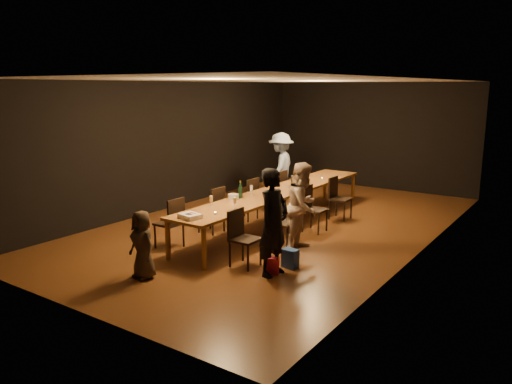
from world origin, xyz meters
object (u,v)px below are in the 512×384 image
Objects in this scene: child at (142,245)px; chair_right_1 at (284,222)px; plate_stack at (233,197)px; birthday_cake at (190,216)px; chair_left_2 at (246,199)px; chair_left_3 at (275,190)px; chair_right_3 at (341,198)px; woman_tan at (303,206)px; champagne_bottle at (240,189)px; chair_right_0 at (245,239)px; chair_left_1 at (211,210)px; man_blue at (281,167)px; ice_bucket at (296,181)px; chair_left_0 at (169,223)px; woman_birthday at (274,222)px; table at (279,193)px; chair_right_2 at (315,209)px.

chair_right_1 is at bearing 78.19° from child.
birthday_cake is at bearing -81.20° from plate_stack.
chair_left_2 is at bearing 117.51° from birthday_cake.
chair_left_2 is at bearing 110.75° from child.
chair_left_3 reaches higher than plate_stack.
chair_right_3 is 0.59× the size of woman_tan.
champagne_bottle reaches higher than chair_right_1.
chair_left_3 is 4.94m from child.
chair_right_0 is 1.00× the size of chair_left_1.
man_blue is 4.58× the size of birthday_cake.
chair_right_3 is 2.08m from chair_left_2.
chair_right_0 is 3.13m from ice_bucket.
chair_left_3 is at bearing 112.57° from birthday_cake.
chair_left_0 is at bearing -106.68° from ice_bucket.
woman_birthday reaches higher than chair_right_0.
child is at bearing -171.79° from chair_left_3.
chair_right_2 is (0.85, 0.00, -0.24)m from table.
woman_birthday is at bearing -91.28° from chair_left_0.
table is 3.42× the size of man_blue.
woman_tan is 4.56× the size of champagne_bottle.
chair_right_2 and chair_right_3 have the same top height.
child is at bearing 147.82° from woman_tan.
chair_left_0 is (-1.70, -1.20, 0.00)m from chair_right_1.
champagne_bottle reaches higher than child.
chair_right_2 is at bearing 84.86° from child.
woman_tan is 2.92m from child.
chair_left_0 is at bearing -180.00° from chair_left_2.
ice_bucket is (0.90, 0.60, 0.40)m from chair_left_2.
chair_right_1 is 4.08× the size of ice_bucket.
woman_birthday reaches higher than chair_left_1.
table is at bearing 32.41° from woman_birthday.
chair_left_1 is 2.05m from ice_bucket.
chair_left_0 is 2.44m from woman_tan.
table is at bearing -90.00° from chair_right_2.
chair_left_3 is 0.53× the size of man_blue.
ice_bucket reaches higher than chair_right_3.
woman_tan is 1.45m from plate_stack.
child is at bearing -92.23° from table.
child reaches higher than chair_left_1.
champagne_bottle is at bearing 52.03° from woman_birthday.
woman_tan is 7.66× the size of plate_stack.
ice_bucket is (-1.14, 1.70, 0.07)m from woman_tan.
child is at bearing -164.18° from chair_left_1.
chair_left_3 is at bearing 36.53° from woman_tan.
chair_left_2 is 4.08× the size of ice_bucket.
chair_right_3 is at bearing 55.72° from man_blue.
child reaches higher than chair_right_2.
birthday_cake is 1.51m from plate_stack.
woman_birthday reaches higher than woman_tan.
table is 1.49m from chair_left_3.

